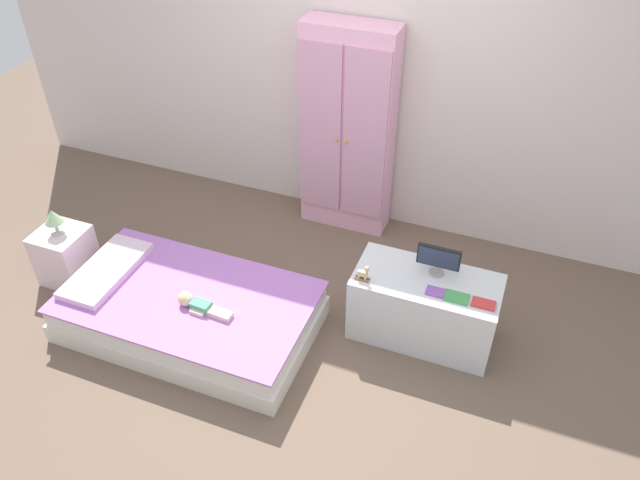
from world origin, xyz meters
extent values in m
cube|color=brown|center=(0.00, 0.00, -0.01)|extent=(10.00, 10.00, 0.02)
cube|color=silver|center=(0.00, 1.57, 1.35)|extent=(6.40, 0.05, 2.70)
cube|color=silver|center=(-0.67, -0.15, 0.07)|extent=(1.68, 0.96, 0.15)
cube|color=silver|center=(-0.67, -0.15, 0.21)|extent=(1.64, 0.92, 0.13)
cube|color=#B270C6|center=(-0.67, -0.15, 0.28)|extent=(1.67, 0.95, 0.02)
cube|color=silver|center=(-1.31, -0.15, 0.31)|extent=(0.32, 0.69, 0.05)
cube|color=#4CA375|center=(-0.51, -0.23, 0.32)|extent=(0.13, 0.09, 0.06)
cube|color=beige|center=(-0.37, -0.22, 0.31)|extent=(0.16, 0.05, 0.04)
cube|color=beige|center=(-0.37, -0.25, 0.31)|extent=(0.16, 0.05, 0.04)
cube|color=beige|center=(-0.51, -0.17, 0.30)|extent=(0.10, 0.03, 0.03)
cube|color=beige|center=(-0.52, -0.28, 0.30)|extent=(0.10, 0.03, 0.03)
sphere|color=beige|center=(-0.62, -0.22, 0.33)|extent=(0.09, 0.09, 0.09)
sphere|color=#E0C67F|center=(-0.63, -0.22, 0.34)|extent=(0.10, 0.10, 0.10)
cube|color=silver|center=(-1.78, -0.03, 0.21)|extent=(0.34, 0.34, 0.43)
cylinder|color=#B7B2AD|center=(-1.78, -0.03, 0.43)|extent=(0.10, 0.10, 0.01)
cylinder|color=#B7B2AD|center=(-1.78, -0.03, 0.48)|extent=(0.02, 0.02, 0.08)
cone|color=#A8D699|center=(-1.78, -0.03, 0.57)|extent=(0.13, 0.13, 0.10)
cube|color=#EFADCC|center=(-0.08, 1.40, 0.84)|extent=(0.70, 0.25, 1.68)
cube|color=#D298B3|center=(-0.26, 1.27, 0.88)|extent=(0.33, 0.02, 1.38)
cube|color=#D298B3|center=(0.09, 1.27, 0.88)|extent=(0.33, 0.02, 1.38)
sphere|color=gold|center=(-0.12, 1.25, 0.84)|extent=(0.02, 0.02, 0.02)
sphere|color=gold|center=(-0.04, 1.25, 0.84)|extent=(0.02, 0.02, 0.02)
cube|color=silver|center=(0.83, 0.36, 0.25)|extent=(0.94, 0.46, 0.50)
cylinder|color=#99999E|center=(0.86, 0.44, 0.50)|extent=(0.10, 0.10, 0.01)
cylinder|color=#99999E|center=(0.86, 0.44, 0.53)|extent=(0.02, 0.02, 0.05)
cube|color=black|center=(0.86, 0.44, 0.63)|extent=(0.28, 0.02, 0.15)
cube|color=#28334C|center=(0.86, 0.42, 0.63)|extent=(0.26, 0.01, 0.13)
cube|color=#8E6642|center=(0.44, 0.22, 0.50)|extent=(0.10, 0.01, 0.01)
cube|color=#8E6642|center=(0.44, 0.19, 0.50)|extent=(0.10, 0.01, 0.01)
cube|color=#D1B289|center=(0.44, 0.20, 0.55)|extent=(0.06, 0.03, 0.04)
cylinder|color=#D1B289|center=(0.46, 0.21, 0.52)|extent=(0.01, 0.01, 0.02)
cylinder|color=#D1B289|center=(0.46, 0.19, 0.52)|extent=(0.01, 0.01, 0.02)
cylinder|color=#D1B289|center=(0.41, 0.21, 0.52)|extent=(0.01, 0.01, 0.02)
cylinder|color=#D1B289|center=(0.41, 0.19, 0.52)|extent=(0.01, 0.01, 0.02)
cylinder|color=#D1B289|center=(0.46, 0.20, 0.58)|extent=(0.02, 0.02, 0.02)
sphere|color=#D1B289|center=(0.46, 0.20, 0.60)|extent=(0.03, 0.03, 0.03)
cube|color=#8E51B2|center=(0.90, 0.25, 0.50)|extent=(0.12, 0.08, 0.01)
cube|color=#429E51|center=(1.03, 0.25, 0.50)|extent=(0.15, 0.10, 0.01)
cube|color=#CC3838|center=(1.20, 0.25, 0.51)|extent=(0.14, 0.08, 0.02)
camera|label=1|loc=(1.24, -2.61, 3.16)|focal=34.69mm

